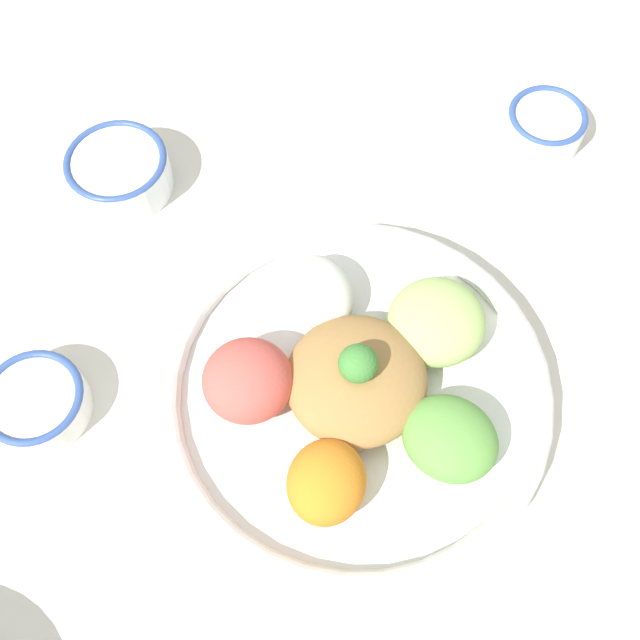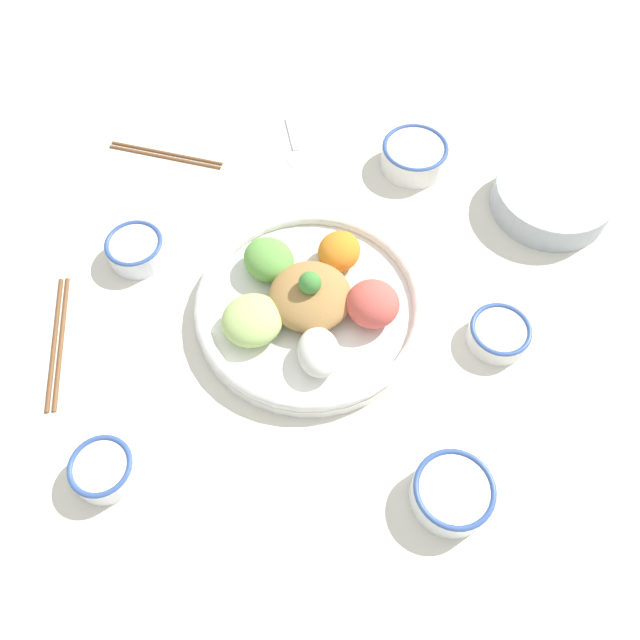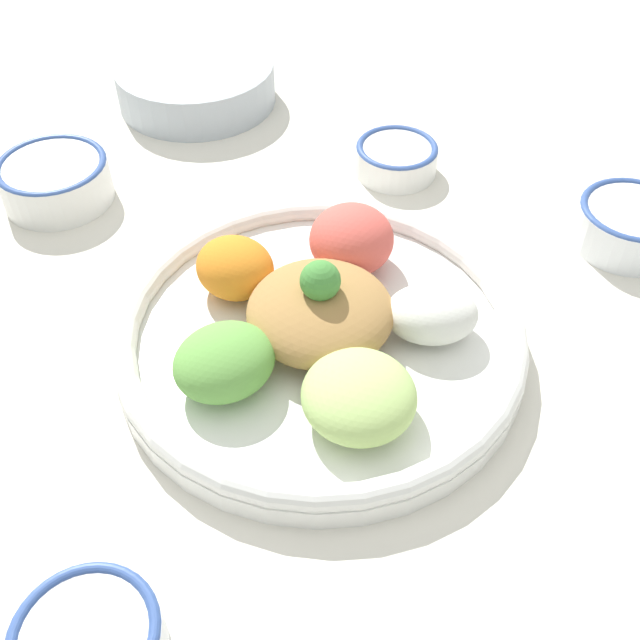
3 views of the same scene
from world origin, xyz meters
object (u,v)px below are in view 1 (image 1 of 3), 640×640
object	(u,v)px
salad_platter	(356,387)
rice_bowl_plain	(119,171)
sauce_bowl_dark	(545,125)
sauce_bowl_far	(36,402)

from	to	relation	value
salad_platter	rice_bowl_plain	size ratio (longest dim) A/B	3.32
salad_platter	sauce_bowl_dark	xyz separation A→B (m)	(-0.12, -0.35, -0.00)
sauce_bowl_dark	sauce_bowl_far	xyz separation A→B (m)	(0.39, 0.43, -0.00)
rice_bowl_plain	sauce_bowl_far	size ratio (longest dim) A/B	1.16
sauce_bowl_far	sauce_bowl_dark	bearing A→B (deg)	-132.05
salad_platter	sauce_bowl_dark	world-z (taller)	salad_platter
sauce_bowl_dark	rice_bowl_plain	size ratio (longest dim) A/B	0.80
sauce_bowl_far	rice_bowl_plain	bearing A→B (deg)	-84.62
salad_platter	rice_bowl_plain	distance (m)	0.34
sauce_bowl_dark	sauce_bowl_far	distance (m)	0.58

